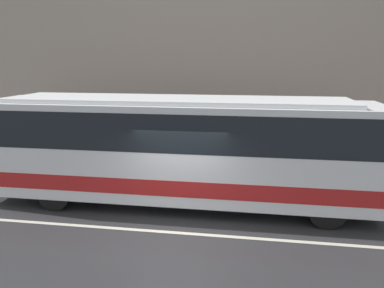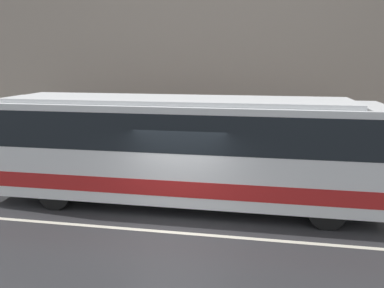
{
  "view_description": "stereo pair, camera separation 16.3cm",
  "coord_description": "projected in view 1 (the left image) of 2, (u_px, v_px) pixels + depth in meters",
  "views": [
    {
      "loc": [
        1.83,
        -8.62,
        4.33
      ],
      "look_at": [
        0.11,
        2.06,
        1.87
      ],
      "focal_mm": 35.0,
      "sensor_mm": 36.0,
      "label": 1
    },
    {
      "loc": [
        1.99,
        -8.6,
        4.33
      ],
      "look_at": [
        0.11,
        2.06,
        1.87
      ],
      "focal_mm": 35.0,
      "sensor_mm": 36.0,
      "label": 2
    }
  ],
  "objects": [
    {
      "name": "sidewalk",
      "position": [
        203.0,
        169.0,
        14.87
      ],
      "size": [
        60.0,
        3.09,
        0.13
      ],
      "color": "#A09E99",
      "rests_on": "ground_plane"
    },
    {
      "name": "building_facade",
      "position": [
        209.0,
        50.0,
        15.47
      ],
      "size": [
        60.0,
        0.35,
        9.77
      ],
      "color": "gray",
      "rests_on": "ground_plane"
    },
    {
      "name": "pedestrian_waiting",
      "position": [
        86.0,
        146.0,
        15.14
      ],
      "size": [
        0.36,
        0.36,
        1.64
      ],
      "color": "#333338",
      "rests_on": "sidewalk"
    },
    {
      "name": "lane_stripe",
      "position": [
        175.0,
        233.0,
        9.55
      ],
      "size": [
        54.0,
        0.14,
        0.01
      ],
      "color": "beige",
      "rests_on": "ground_plane"
    },
    {
      "name": "ground_plane",
      "position": [
        175.0,
        233.0,
        9.55
      ],
      "size": [
        60.0,
        60.0,
        0.0
      ],
      "primitive_type": "plane",
      "color": "#2D2D30"
    },
    {
      "name": "transit_bus",
      "position": [
        177.0,
        145.0,
        11.18
      ],
      "size": [
        11.65,
        2.61,
        3.23
      ],
      "color": "white",
      "rests_on": "ground_plane"
    }
  ]
}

